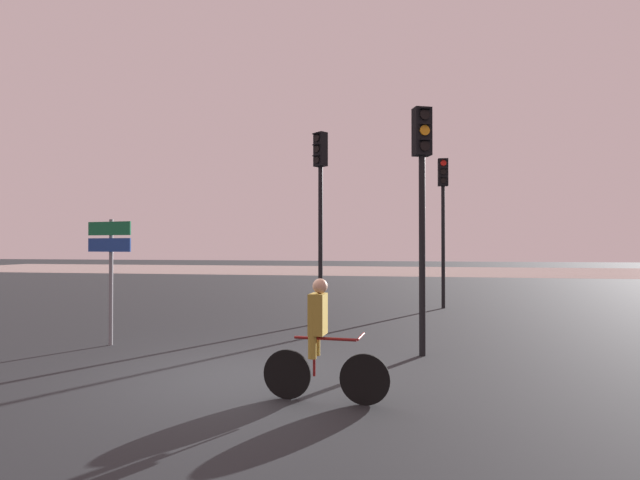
% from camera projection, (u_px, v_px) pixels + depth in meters
% --- Properties ---
extents(ground_plane, '(120.00, 120.00, 0.00)m').
position_uv_depth(ground_plane, '(232.00, 377.00, 7.80)').
color(ground_plane, black).
extents(water_strip, '(80.00, 16.00, 0.01)m').
position_uv_depth(water_strip, '(376.00, 270.00, 41.51)').
color(water_strip, '#9E937F').
rests_on(water_strip, ground).
extents(traffic_light_center, '(0.41, 0.42, 5.06)m').
position_uv_depth(traffic_light_center, '(320.00, 192.00, 13.23)').
color(traffic_light_center, black).
rests_on(traffic_light_center, ground).
extents(traffic_light_near_right, '(0.39, 0.41, 4.64)m').
position_uv_depth(traffic_light_near_right, '(422.00, 184.00, 9.33)').
color(traffic_light_near_right, black).
rests_on(traffic_light_near_right, ground).
extents(traffic_light_far_right, '(0.33, 0.35, 4.93)m').
position_uv_depth(traffic_light_far_right, '(443.00, 205.00, 16.41)').
color(traffic_light_far_right, black).
rests_on(traffic_light_far_right, ground).
extents(direction_sign_post, '(1.09, 0.24, 2.60)m').
position_uv_depth(direction_sign_post, '(110.00, 258.00, 10.28)').
color(direction_sign_post, slate).
rests_on(direction_sign_post, ground).
extents(cyclist, '(1.71, 0.46, 1.62)m').
position_uv_depth(cyclist, '(320.00, 339.00, 6.57)').
color(cyclist, black).
rests_on(cyclist, ground).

